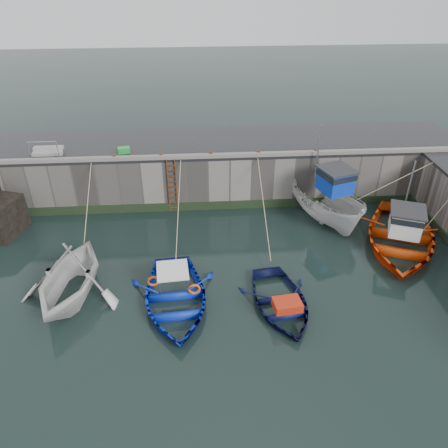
{
  "coord_description": "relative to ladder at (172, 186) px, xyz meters",
  "views": [
    {
      "loc": [
        -0.66,
        -11.83,
        12.73
      ],
      "look_at": [
        0.64,
        6.42,
        1.2
      ],
      "focal_mm": 35.0,
      "sensor_mm": 36.0,
      "label": 1
    }
  ],
  "objects": [
    {
      "name": "bollard_e",
      "position": [
        8.0,
        0.34,
        1.71
      ],
      "size": [
        0.18,
        0.18,
        0.28
      ],
      "primitive_type": "cylinder",
      "color": "#3F1E0F",
      "rests_on": "road_back"
    },
    {
      "name": "algae_back",
      "position": [
        2.0,
        0.05,
        -1.34
      ],
      "size": [
        30.0,
        0.08,
        0.5
      ],
      "primitive_type": "cube",
      "color": "black",
      "rests_on": "ground"
    },
    {
      "name": "bollard_b",
      "position": [
        -0.5,
        0.34,
        1.71
      ],
      "size": [
        0.18,
        0.18,
        0.28
      ],
      "primitive_type": "cylinder",
      "color": "#3F1E0F",
      "rests_on": "road_back"
    },
    {
      "name": "bollard_d",
      "position": [
        4.8,
        0.34,
        1.71
      ],
      "size": [
        0.18,
        0.18,
        0.28
      ],
      "primitive_type": "cylinder",
      "color": "#3F1E0F",
      "rests_on": "road_back"
    },
    {
      "name": "boat_far_orange",
      "position": [
        11.49,
        -4.18,
        -1.13
      ],
      "size": [
        7.23,
        8.33,
        4.44
      ],
      "rotation": [
        0.0,
        0.0,
        -0.38
      ],
      "color": "#DC410B",
      "rests_on": "ground"
    },
    {
      "name": "kerb_back",
      "position": [
        2.0,
        0.24,
        1.67
      ],
      "size": [
        30.0,
        0.3,
        0.2
      ],
      "primitive_type": "cube",
      "color": "slate",
      "rests_on": "road_back"
    },
    {
      "name": "fish_crate",
      "position": [
        -2.6,
        1.26,
        1.72
      ],
      "size": [
        0.71,
        0.55,
        0.3
      ],
      "primitive_type": "cube",
      "rotation": [
        0.0,
        0.0,
        0.19
      ],
      "color": "green",
      "rests_on": "road_back"
    },
    {
      "name": "boat_near_blue_rope",
      "position": [
        0.25,
        -2.61,
        -1.59
      ],
      "size": [
        0.04,
        5.99,
        3.1
      ],
      "primitive_type": null,
      "color": "tan",
      "rests_on": "ground"
    },
    {
      "name": "quay_back",
      "position": [
        2.0,
        2.59,
        -0.09
      ],
      "size": [
        30.0,
        5.0,
        3.0
      ],
      "primitive_type": "cube",
      "color": "slate",
      "rests_on": "ground"
    },
    {
      "name": "boat_near_white_rope",
      "position": [
        -4.17,
        -2.17,
        -1.59
      ],
      "size": [
        0.04,
        5.2,
        3.1
      ],
      "primitive_type": null,
      "color": "tan",
      "rests_on": "ground"
    },
    {
      "name": "road_back",
      "position": [
        2.0,
        2.59,
        1.49
      ],
      "size": [
        30.0,
        5.0,
        0.16
      ],
      "primitive_type": "cube",
      "color": "black",
      "rests_on": "quay_back"
    },
    {
      "name": "boat_near_blue",
      "position": [
        0.25,
        -7.81,
        -1.59
      ],
      "size": [
        4.38,
        5.83,
        1.14
      ],
      "primitive_type": "imported",
      "rotation": [
        0.0,
        0.0,
        0.08
      ],
      "color": "#0B26B0",
      "rests_on": "ground"
    },
    {
      "name": "boat_near_navy",
      "position": [
        4.65,
        -8.25,
        -1.59
      ],
      "size": [
        3.79,
        4.92,
        0.94
      ],
      "primitive_type": "imported",
      "rotation": [
        0.0,
        0.0,
        0.12
      ],
      "color": "#090E3C",
      "rests_on": "ground"
    },
    {
      "name": "ground",
      "position": [
        2.0,
        -9.91,
        -1.59
      ],
      "size": [
        120.0,
        120.0,
        0.0
      ],
      "primitive_type": "plane",
      "color": "black",
      "rests_on": "ground"
    },
    {
      "name": "bollard_c",
      "position": [
        2.2,
        0.34,
        1.71
      ],
      "size": [
        0.18,
        0.18,
        0.28
      ],
      "primitive_type": "cylinder",
      "color": "#3F1E0F",
      "rests_on": "road_back"
    },
    {
      "name": "ladder",
      "position": [
        0.0,
        0.0,
        0.0
      ],
      "size": [
        0.51,
        0.08,
        3.2
      ],
      "color": "#3F1E0F",
      "rests_on": "ground"
    },
    {
      "name": "railing",
      "position": [
        -6.75,
        1.33,
        1.77
      ],
      "size": [
        1.6,
        1.05,
        1.0
      ],
      "color": "#A5A8AD",
      "rests_on": "road_back"
    },
    {
      "name": "boat_near_white",
      "position": [
        -4.17,
        -6.92,
        -1.59
      ],
      "size": [
        5.2,
        5.81,
        2.75
      ],
      "primitive_type": "imported",
      "rotation": [
        0.0,
        0.0,
        -0.14
      ],
      "color": "silver",
      "rests_on": "ground"
    },
    {
      "name": "bollard_a",
      "position": [
        -3.0,
        0.34,
        1.71
      ],
      "size": [
        0.18,
        0.18,
        0.28
      ],
      "primitive_type": "cylinder",
      "color": "#3F1E0F",
      "rests_on": "road_back"
    },
    {
      "name": "boat_near_navy_rope",
      "position": [
        4.65,
        -2.83,
        -1.59
      ],
      "size": [
        0.04,
        6.39,
        3.1
      ],
      "primitive_type": null,
      "color": "tan",
      "rests_on": "ground"
    },
    {
      "name": "boat_far_white",
      "position": [
        8.37,
        -1.37,
        -0.59
      ],
      "size": [
        4.12,
        6.46,
        5.34
      ],
      "rotation": [
        0.0,
        0.0,
        0.33
      ],
      "color": "silver",
      "rests_on": "ground"
    }
  ]
}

